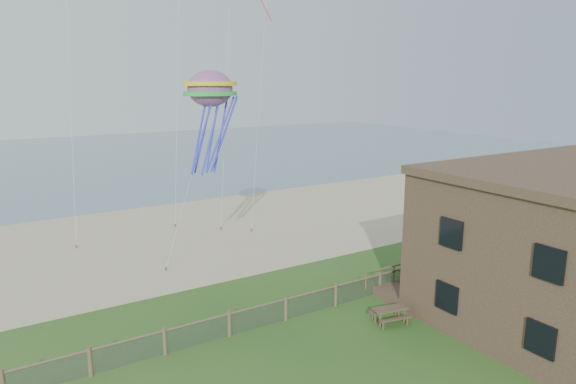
% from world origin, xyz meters
% --- Properties ---
extents(ground, '(160.00, 160.00, 0.00)m').
position_xyz_m(ground, '(0.00, 0.00, 0.00)').
color(ground, '#244E1B').
rests_on(ground, ground).
extents(sand_beach, '(72.00, 20.00, 0.02)m').
position_xyz_m(sand_beach, '(0.00, 22.00, 0.00)').
color(sand_beach, tan).
rests_on(sand_beach, ground).
extents(ocean, '(160.00, 68.00, 0.02)m').
position_xyz_m(ocean, '(0.00, 66.00, 0.00)').
color(ocean, slate).
rests_on(ocean, ground).
extents(chainlink_fence, '(36.20, 0.20, 1.25)m').
position_xyz_m(chainlink_fence, '(0.00, 6.00, 0.55)').
color(chainlink_fence, brown).
rests_on(chainlink_fence, ground).
extents(motel_deck, '(15.00, 2.00, 0.50)m').
position_xyz_m(motel_deck, '(13.00, 5.00, 0.25)').
color(motel_deck, brown).
rests_on(motel_deck, ground).
extents(picnic_table, '(1.89, 1.57, 0.70)m').
position_xyz_m(picnic_table, '(4.10, 3.17, 0.35)').
color(picnic_table, brown).
rests_on(picnic_table, ground).
extents(octopus_kite, '(3.55, 3.02, 6.17)m').
position_xyz_m(octopus_kite, '(-0.73, 12.50, 9.34)').
color(octopus_kite, '#FF2843').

